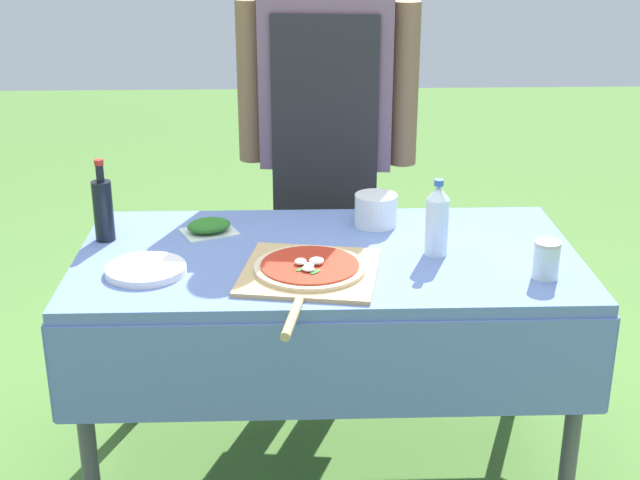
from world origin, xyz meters
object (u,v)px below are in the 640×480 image
(person_cook, at_px, (327,122))
(pizza_on_peel, at_px, (309,271))
(prep_table, at_px, (327,281))
(water_bottle, at_px, (437,220))
(plate_stack, at_px, (146,269))
(mixing_tub, at_px, (376,210))
(sauce_jar, at_px, (546,262))
(herb_container, at_px, (209,227))
(oil_bottle, at_px, (103,209))

(person_cook, distance_m, pizza_on_peel, 0.85)
(prep_table, distance_m, water_bottle, 0.37)
(plate_stack, bearing_deg, person_cook, 55.87)
(prep_table, distance_m, person_cook, 0.73)
(prep_table, xyz_separation_m, person_cook, (0.02, 0.65, 0.32))
(prep_table, distance_m, mixing_tub, 0.31)
(sauce_jar, bearing_deg, pizza_on_peel, 176.36)
(herb_container, height_order, sauce_jar, sauce_jar)
(plate_stack, relative_size, sauce_jar, 2.11)
(herb_container, bearing_deg, prep_table, -25.91)
(pizza_on_peel, bearing_deg, water_bottle, 30.77)
(plate_stack, bearing_deg, mixing_tub, 28.16)
(person_cook, bearing_deg, pizza_on_peel, 91.34)
(prep_table, distance_m, sauce_jar, 0.63)
(prep_table, xyz_separation_m, herb_container, (-0.36, 0.17, 0.11))
(mixing_tub, bearing_deg, prep_table, -125.38)
(oil_bottle, xyz_separation_m, mixing_tub, (0.83, 0.10, -0.05))
(prep_table, xyz_separation_m, plate_stack, (-0.51, -0.13, 0.10))
(herb_container, distance_m, plate_stack, 0.34)
(herb_container, relative_size, plate_stack, 0.88)
(herb_container, xyz_separation_m, mixing_tub, (0.52, 0.05, 0.03))
(pizza_on_peel, bearing_deg, sauce_jar, 6.25)
(water_bottle, distance_m, herb_container, 0.70)
(person_cook, height_order, mixing_tub, person_cook)
(person_cook, bearing_deg, prep_table, 94.84)
(pizza_on_peel, bearing_deg, plate_stack, -174.13)
(pizza_on_peel, height_order, sauce_jar, sauce_jar)
(person_cook, height_order, herb_container, person_cook)
(prep_table, relative_size, oil_bottle, 5.84)
(oil_bottle, relative_size, herb_container, 1.27)
(herb_container, bearing_deg, person_cook, 51.39)
(prep_table, bearing_deg, water_bottle, -3.91)
(sauce_jar, bearing_deg, prep_table, 160.83)
(oil_bottle, height_order, herb_container, oil_bottle)
(prep_table, xyz_separation_m, water_bottle, (0.31, -0.02, 0.20))
(mixing_tub, bearing_deg, herb_container, -174.17)
(prep_table, bearing_deg, plate_stack, -165.56)
(person_cook, bearing_deg, water_bottle, 120.12)
(pizza_on_peel, xyz_separation_m, plate_stack, (-0.45, 0.03, -0.00))
(pizza_on_peel, distance_m, water_bottle, 0.41)
(mixing_tub, bearing_deg, pizza_on_peel, -119.20)
(plate_stack, bearing_deg, water_bottle, 7.58)
(mixing_tub, distance_m, sauce_jar, 0.60)
(water_bottle, bearing_deg, plate_stack, -172.42)
(person_cook, xyz_separation_m, oil_bottle, (-0.69, -0.53, -0.13))
(water_bottle, bearing_deg, pizza_on_peel, -159.12)
(pizza_on_peel, bearing_deg, prep_table, 80.76)
(oil_bottle, height_order, mixing_tub, oil_bottle)
(prep_table, height_order, water_bottle, water_bottle)
(prep_table, distance_m, plate_stack, 0.53)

